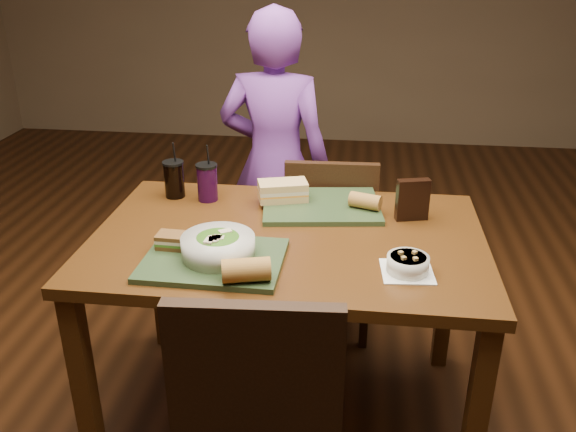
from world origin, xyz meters
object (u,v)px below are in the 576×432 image
object	(u,v)px
dining_table	(288,259)
cup_berry	(207,182)
chip_bag	(412,200)
soup_bowl	(408,264)
baguette_near	(246,270)
chair_far	(331,240)
diner	(275,165)
salad_bowl	(218,245)
sandwich_far	(283,191)
tray_near	(214,260)
baguette_far	(365,201)
cup_cola	(174,179)
sandwich_near	(173,241)
tray_far	(321,206)

from	to	relation	value
dining_table	cup_berry	world-z (taller)	cup_berry
cup_berry	chip_bag	size ratio (longest dim) A/B	1.48
soup_bowl	baguette_near	bearing A→B (deg)	-163.38
chair_far	diner	xyz separation A→B (m)	(-0.28, 0.28, 0.23)
salad_bowl	sandwich_far	xyz separation A→B (m)	(0.14, 0.46, -0.00)
soup_bowl	chip_bag	distance (m)	0.39
sandwich_far	chip_bag	world-z (taller)	chip_bag
diner	cup_berry	xyz separation A→B (m)	(-0.18, -0.55, 0.12)
diner	cup_berry	size ratio (longest dim) A/B	6.45
tray_near	baguette_far	world-z (taller)	baguette_far
tray_near	diner	bearing A→B (deg)	87.85
tray_near	cup_cola	size ratio (longest dim) A/B	1.94
tray_near	salad_bowl	size ratio (longest dim) A/B	1.88
sandwich_far	baguette_near	bearing A→B (deg)	-92.36
cup_cola	cup_berry	size ratio (longest dim) A/B	0.99
sandwich_near	sandwich_far	distance (m)	0.51
dining_table	sandwich_near	size ratio (longest dim) A/B	12.96
tray_near	tray_far	xyz separation A→B (m)	(0.29, 0.46, 0.00)
cup_berry	cup_cola	bearing A→B (deg)	172.58
dining_table	salad_bowl	distance (m)	0.31
baguette_near	cup_berry	xyz separation A→B (m)	(-0.26, 0.60, 0.02)
baguette_near	diner	bearing A→B (deg)	94.27
tray_far	soup_bowl	size ratio (longest dim) A/B	2.58
salad_bowl	chip_bag	bearing A→B (deg)	32.75
tray_near	cup_cola	distance (m)	0.57
baguette_near	tray_far	bearing A→B (deg)	73.71
cup_cola	chip_bag	world-z (taller)	cup_cola
sandwich_far	baguette_far	distance (m)	0.31
dining_table	sandwich_near	world-z (taller)	sandwich_near
soup_bowl	sandwich_far	world-z (taller)	sandwich_far
baguette_far	cup_berry	world-z (taller)	cup_berry
dining_table	soup_bowl	distance (m)	0.45
sandwich_near	baguette_near	distance (m)	0.32
tray_near	tray_far	distance (m)	0.54
tray_far	salad_bowl	xyz separation A→B (m)	(-0.28, -0.44, 0.05)
tray_near	baguette_near	world-z (taller)	baguette_near
sandwich_near	baguette_far	xyz separation A→B (m)	(0.59, 0.38, 0.00)
salad_bowl	baguette_near	size ratio (longest dim) A/B	1.64
tray_near	sandwich_near	size ratio (longest dim) A/B	4.19
dining_table	sandwich_near	distance (m)	0.40
dining_table	salad_bowl	world-z (taller)	salad_bowl
dining_table	chip_bag	bearing A→B (deg)	23.57
chip_bag	baguette_near	bearing A→B (deg)	-147.81
soup_bowl	sandwich_near	world-z (taller)	sandwich_near
tray_near	sandwich_far	distance (m)	0.50
chair_far	tray_far	world-z (taller)	chair_far
diner	tray_far	bearing A→B (deg)	118.78
soup_bowl	cup_cola	bearing A→B (deg)	150.34
chair_far	sandwich_far	bearing A→B (deg)	-122.12
sandwich_near	dining_table	bearing A→B (deg)	25.86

